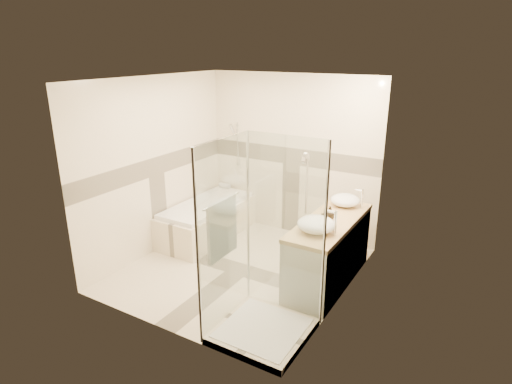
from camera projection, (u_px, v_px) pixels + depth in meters
The scene contains 12 objects.
room at pixel (243, 181), 5.36m from camera, with size 2.82×3.02×2.52m.
bathtub at pixel (207, 218), 6.71m from camera, with size 0.75×1.70×0.56m.
vanity at pixel (328, 251), 5.35m from camera, with size 0.58×1.62×0.85m.
shower_enclosure at pixel (257, 286), 4.43m from camera, with size 0.96×0.93×2.04m.
vessel_sink_near at pixel (345, 200), 5.66m from camera, with size 0.39×0.39×0.16m, color white.
vessel_sink_far at pixel (316, 224), 4.87m from camera, with size 0.44×0.44×0.18m, color white.
faucet_near at pixel (362, 198), 5.54m from camera, with size 0.11×0.03×0.26m.
faucet_far at pixel (335, 221), 4.73m from camera, with size 0.12×0.03×0.30m.
amenity_bottle_a at pixel (324, 217), 5.06m from camera, with size 0.08×0.08×0.18m, color black.
amenity_bottle_b at pixel (330, 213), 5.21m from camera, with size 0.13×0.13×0.17m, color black.
folded_towels at pixel (348, 200), 5.76m from camera, with size 0.15×0.26×0.08m, color silver.
rolled_towel at pixel (225, 186), 7.30m from camera, with size 0.09×0.09×0.19m, color silver.
Camera 1 is at (2.80, -4.31, 2.85)m, focal length 30.00 mm.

